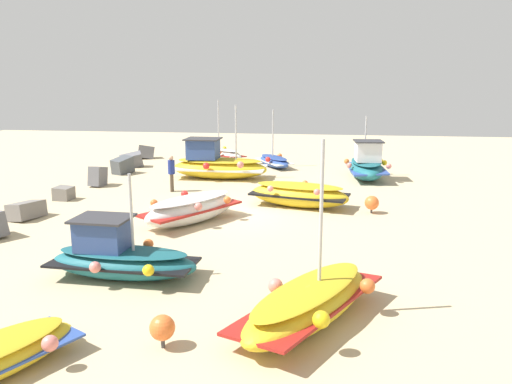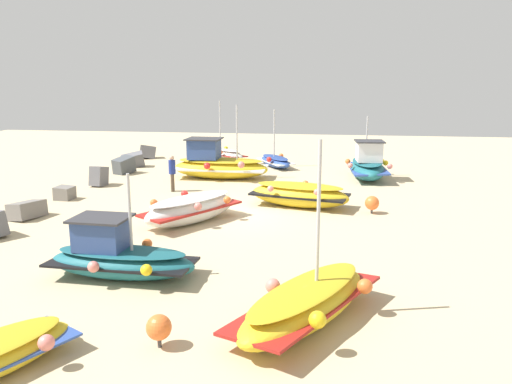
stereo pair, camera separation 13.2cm
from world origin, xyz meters
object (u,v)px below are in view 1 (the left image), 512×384
fishing_boat_2 (222,154)px  fishing_boat_3 (366,165)px  fishing_boat_1 (120,257)px  fishing_boat_7 (217,165)px  fishing_boat_4 (299,194)px  fishing_boat_8 (191,209)px  fishing_boat_0 (309,302)px  fishing_boat_5 (274,161)px  mooring_buoy_0 (372,203)px  person_walking (171,171)px  mooring_buoy_1 (162,328)px

fishing_boat_2 → fishing_boat_3: size_ratio=0.89×
fishing_boat_1 → fishing_boat_7: fishing_boat_7 is taller
fishing_boat_7 → fishing_boat_4: bearing=130.5°
fishing_boat_1 → fishing_boat_3: 16.59m
fishing_boat_2 → fishing_boat_3: fishing_boat_2 is taller
fishing_boat_3 → fishing_boat_8: fishing_boat_3 is taller
fishing_boat_0 → fishing_boat_8: 8.53m
fishing_boat_5 → mooring_buoy_0: 11.28m
fishing_boat_0 → person_walking: 14.04m
fishing_boat_0 → fishing_boat_4: bearing=-147.4°
fishing_boat_3 → fishing_boat_5: size_ratio=1.28×
fishing_boat_3 → mooring_buoy_0: fishing_boat_3 is taller
mooring_buoy_0 → mooring_buoy_1: 12.02m
fishing_boat_1 → fishing_boat_7: (13.88, 0.38, 0.17)m
fishing_boat_1 → mooring_buoy_0: size_ratio=5.78×
person_walking → fishing_boat_5: bearing=-123.6°
fishing_boat_5 → fishing_boat_8: size_ratio=0.82×
fishing_boat_2 → fishing_boat_7: size_ratio=0.77×
fishing_boat_0 → fishing_boat_2: (21.31, 6.28, -0.01)m
fishing_boat_0 → fishing_boat_5: fishing_boat_0 is taller
fishing_boat_3 → mooring_buoy_0: (-7.23, 0.29, -0.29)m
fishing_boat_7 → fishing_boat_5: bearing=-122.9°
fishing_boat_1 → fishing_boat_0: bearing=161.6°
fishing_boat_0 → fishing_boat_7: (15.78, 5.41, 0.27)m
fishing_boat_8 → person_walking: bearing=57.5°
person_walking → mooring_buoy_0: size_ratio=2.42×
fishing_boat_1 → mooring_buoy_0: (7.62, -7.12, -0.13)m
fishing_boat_5 → fishing_boat_7: bearing=-65.2°
fishing_boat_3 → fishing_boat_4: (-6.56, 3.15, -0.18)m
fishing_boat_4 → mooring_buoy_1: fishing_boat_4 is taller
fishing_boat_8 → fishing_boat_1: bearing=-152.3°
fishing_boat_3 → mooring_buoy_1: (-18.22, 5.16, -0.29)m
fishing_boat_0 → fishing_boat_8: (7.23, 4.52, 0.08)m
fishing_boat_2 → mooring_buoy_1: fishing_boat_2 is taller
fishing_boat_4 → fishing_boat_5: fishing_boat_5 is taller
fishing_boat_5 → person_walking: bearing=-59.9°
fishing_boat_0 → fishing_boat_1: bearing=-82.5°
fishing_boat_0 → person_walking: size_ratio=2.76×
fishing_boat_4 → fishing_boat_7: size_ratio=0.86×
fishing_boat_2 → fishing_boat_5: fishing_boat_2 is taller
fishing_boat_1 → fishing_boat_2: fishing_boat_2 is taller
fishing_boat_3 → fishing_boat_7: (-0.97, 7.79, 0.02)m
fishing_boat_0 → mooring_buoy_1: fishing_boat_0 is taller
fishing_boat_4 → mooring_buoy_0: fishing_boat_4 is taller
fishing_boat_2 → fishing_boat_7: bearing=-44.6°
fishing_boat_8 → mooring_buoy_0: (2.28, -6.61, -0.12)m
fishing_boat_8 → fishing_boat_7: bearing=39.0°
mooring_buoy_0 → mooring_buoy_1: size_ratio=1.04×
fishing_boat_7 → mooring_buoy_1: bearing=99.5°
fishing_boat_4 → fishing_boat_0: bearing=108.1°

